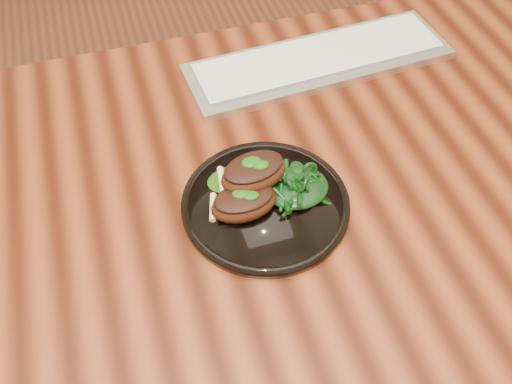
# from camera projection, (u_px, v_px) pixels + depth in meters

# --- Properties ---
(desk) EXTENTS (1.60, 0.80, 0.75)m
(desk) POSITION_uv_depth(u_px,v_px,m) (248.00, 219.00, 0.92)
(desk) COLOR #341006
(desk) RESTS_ON ground
(plate) EXTENTS (0.24, 0.24, 0.01)m
(plate) POSITION_uv_depth(u_px,v_px,m) (265.00, 204.00, 0.82)
(plate) COLOR black
(plate) RESTS_ON desk
(lamb_chop_front) EXTENTS (0.10, 0.07, 0.04)m
(lamb_chop_front) POSITION_uv_depth(u_px,v_px,m) (243.00, 202.00, 0.79)
(lamb_chop_front) COLOR #3F1A0C
(lamb_chop_front) RESTS_ON plate
(lamb_chop_back) EXTENTS (0.11, 0.08, 0.04)m
(lamb_chop_back) POSITION_uv_depth(u_px,v_px,m) (253.00, 172.00, 0.80)
(lamb_chop_back) COLOR #3F1A0C
(lamb_chop_back) RESTS_ON plate
(herb_smear) EXTENTS (0.08, 0.06, 0.01)m
(herb_smear) POSITION_uv_depth(u_px,v_px,m) (235.00, 179.00, 0.84)
(herb_smear) COLOR #0E3F06
(herb_smear) RESTS_ON plate
(greens_heap) EXTENTS (0.09, 0.09, 0.04)m
(greens_heap) POSITION_uv_depth(u_px,v_px,m) (296.00, 185.00, 0.81)
(greens_heap) COLOR black
(greens_heap) RESTS_ON plate
(keyboard) EXTENTS (0.49, 0.18, 0.02)m
(keyboard) POSITION_uv_depth(u_px,v_px,m) (319.00, 60.00, 1.03)
(keyboard) COLOR silver
(keyboard) RESTS_ON desk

